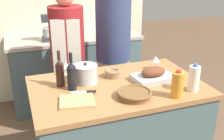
{
  "coord_description": "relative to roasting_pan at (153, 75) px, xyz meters",
  "views": [
    {
      "loc": [
        -0.74,
        -1.91,
        1.87
      ],
      "look_at": [
        0.0,
        0.13,
        1.0
      ],
      "focal_mm": 45.0,
      "sensor_mm": 36.0,
      "label": 1
    }
  ],
  "objects": [
    {
      "name": "kitchen_island",
      "position": [
        -0.31,
        0.02,
        -0.51
      ],
      "size": [
        1.37,
        0.87,
        0.92
      ],
      "color": "#4C666B",
      "rests_on": "ground_plane"
    },
    {
      "name": "juice_jug",
      "position": [
        0.02,
        -0.32,
        0.05
      ],
      "size": [
        0.09,
        0.09,
        0.21
      ],
      "color": "orange",
      "rests_on": "kitchen_island"
    },
    {
      "name": "mixing_bowl",
      "position": [
        -0.29,
        0.18,
        -0.01
      ],
      "size": [
        0.13,
        0.13,
        0.07
      ],
      "color": "#846647",
      "rests_on": "kitchen_island"
    },
    {
      "name": "wine_glass_right",
      "position": [
        -0.66,
        0.35,
        0.05
      ],
      "size": [
        0.08,
        0.08,
        0.12
      ],
      "color": "silver",
      "rests_on": "kitchen_island"
    },
    {
      "name": "wicker_basket",
      "position": [
        -0.27,
        -0.23,
        -0.02
      ],
      "size": [
        0.26,
        0.26,
        0.05
      ],
      "color": "brown",
      "rests_on": "kitchen_island"
    },
    {
      "name": "person_cook_guest",
      "position": [
        -0.03,
        0.89,
        -0.04
      ],
      "size": [
        0.38,
        0.38,
        1.7
      ],
      "rotation": [
        0.0,
        0.0,
        0.24
      ],
      "color": "beige",
      "rests_on": "ground_plane"
    },
    {
      "name": "condiment_bottle_short",
      "position": [
        -0.39,
        1.55,
        0.05
      ],
      "size": [
        0.06,
        0.06,
        0.21
      ],
      "color": "#332D28",
      "rests_on": "back_counter"
    },
    {
      "name": "wine_bottle_green",
      "position": [
        -0.67,
        0.06,
        0.07
      ],
      "size": [
        0.07,
        0.07,
        0.3
      ],
      "color": "black",
      "rests_on": "kitchen_island"
    },
    {
      "name": "stock_pot",
      "position": [
        -0.54,
        0.15,
        0.03
      ],
      "size": [
        0.19,
        0.19,
        0.17
      ],
      "color": "#B7B7BC",
      "rests_on": "kitchen_island"
    },
    {
      "name": "wine_bottle_dark",
      "position": [
        -0.74,
        0.16,
        0.07
      ],
      "size": [
        0.07,
        0.07,
        0.29
      ],
      "color": "#381E19",
      "rests_on": "kitchen_island"
    },
    {
      "name": "knife_paring",
      "position": [
        -0.6,
        -0.06,
        -0.02
      ],
      "size": [
        0.19,
        0.07,
        0.01
      ],
      "color": "#B7B7BC",
      "rests_on": "cutting_board"
    },
    {
      "name": "cutting_board",
      "position": [
        -0.68,
        -0.16,
        -0.04
      ],
      "size": [
        0.28,
        0.25,
        0.02
      ],
      "color": "tan",
      "rests_on": "kitchen_island"
    },
    {
      "name": "wine_glass_left",
      "position": [
        0.14,
        0.22,
        0.05
      ],
      "size": [
        0.08,
        0.08,
        0.13
      ],
      "color": "silver",
      "rests_on": "kitchen_island"
    },
    {
      "name": "knife_chef",
      "position": [
        -0.67,
        -0.04,
        -0.04
      ],
      "size": [
        0.24,
        0.03,
        0.01
      ],
      "color": "#B7B7BC",
      "rests_on": "kitchen_island"
    },
    {
      "name": "roasting_pan",
      "position": [
        0.0,
        0.0,
        0.0
      ],
      "size": [
        0.35,
        0.25,
        0.12
      ],
      "color": "#BCBCC1",
      "rests_on": "kitchen_island"
    },
    {
      "name": "person_cook_aproned",
      "position": [
        -0.54,
        0.87,
        -0.07
      ],
      "size": [
        0.35,
        0.38,
        1.62
      ],
      "rotation": [
        0.0,
        0.0,
        -0.24
      ],
      "color": "beige",
      "rests_on": "ground_plane"
    },
    {
      "name": "condiment_bottle_tall",
      "position": [
        0.15,
        1.51,
        0.02
      ],
      "size": [
        0.07,
        0.07,
        0.13
      ],
      "color": "#234C28",
      "rests_on": "back_counter"
    },
    {
      "name": "back_counter",
      "position": [
        -0.31,
        1.59,
        -0.51
      ],
      "size": [
        1.71,
        0.6,
        0.93
      ],
      "color": "#4C666B",
      "rests_on": "ground_plane"
    },
    {
      "name": "stand_mixer",
      "position": [
        -0.63,
        1.5,
        0.09
      ],
      "size": [
        0.18,
        0.14,
        0.32
      ],
      "color": "#333842",
      "rests_on": "back_counter"
    },
    {
      "name": "back_wall",
      "position": [
        -0.31,
        1.94,
        0.31
      ],
      "size": [
        2.21,
        0.1,
        2.55
      ],
      "color": "beige",
      "rests_on": "ground_plane"
    },
    {
      "name": "milk_jug",
      "position": [
        0.2,
        -0.27,
        0.06
      ],
      "size": [
        0.09,
        0.09,
        0.22
      ],
      "color": "white",
      "rests_on": "kitchen_island"
    }
  ]
}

